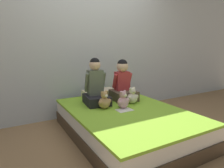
% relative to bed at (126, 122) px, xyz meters
% --- Properties ---
extents(ground_plane, '(14.00, 14.00, 0.00)m').
position_rel_bed_xyz_m(ground_plane, '(0.00, 0.00, -0.18)').
color(ground_plane, '#93704C').
extents(wall_behind_bed, '(8.00, 0.06, 2.50)m').
position_rel_bed_xyz_m(wall_behind_bed, '(0.00, 1.08, 1.07)').
color(wall_behind_bed, silver).
rests_on(wall_behind_bed, ground_plane).
extents(bed, '(1.36, 1.92, 0.36)m').
position_rel_bed_xyz_m(bed, '(0.00, 0.00, 0.00)').
color(bed, '#473828').
rests_on(bed, ground_plane).
extents(child_on_left, '(0.37, 0.43, 0.66)m').
position_rel_bed_xyz_m(child_on_left, '(-0.22, 0.45, 0.43)').
color(child_on_left, black).
rests_on(child_on_left, bed).
extents(child_on_right, '(0.38, 0.40, 0.62)m').
position_rel_bed_xyz_m(child_on_right, '(0.24, 0.45, 0.42)').
color(child_on_right, brown).
rests_on(child_on_right, bed).
extents(teddy_bear_held_by_left_child, '(0.20, 0.15, 0.24)m').
position_rel_bed_xyz_m(teddy_bear_held_by_left_child, '(-0.22, 0.18, 0.28)').
color(teddy_bear_held_by_left_child, tan).
rests_on(teddy_bear_held_by_left_child, bed).
extents(teddy_bear_held_by_right_child, '(0.20, 0.15, 0.24)m').
position_rel_bed_xyz_m(teddy_bear_held_by_right_child, '(0.24, 0.19, 0.28)').
color(teddy_bear_held_by_right_child, silver).
rests_on(teddy_bear_held_by_right_child, bed).
extents(teddy_bear_between_children, '(0.20, 0.15, 0.24)m').
position_rel_bed_xyz_m(teddy_bear_between_children, '(0.01, 0.08, 0.28)').
color(teddy_bear_between_children, '#DBA3B2').
rests_on(teddy_bear_between_children, bed).
extents(pillow_at_headboard, '(0.54, 0.27, 0.11)m').
position_rel_bed_xyz_m(pillow_at_headboard, '(0.00, 0.79, 0.24)').
color(pillow_at_headboard, beige).
rests_on(pillow_at_headboard, bed).
extents(sign_card, '(0.21, 0.15, 0.00)m').
position_rel_bed_xyz_m(sign_card, '(-0.03, -0.01, 0.18)').
color(sign_card, white).
rests_on(sign_card, bed).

